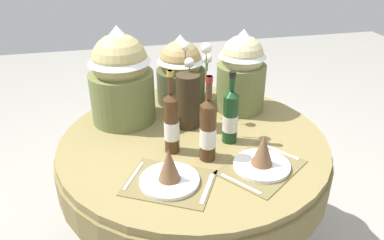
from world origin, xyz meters
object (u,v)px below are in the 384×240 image
(wine_bottle_right, at_px, (208,129))
(gift_tub_back_left, at_px, (121,72))
(place_setting_left, at_px, (169,173))
(flower_vase, at_px, (189,97))
(wine_bottle_left, at_px, (172,123))
(place_setting_right, at_px, (262,158))
(gift_tub_back_centre, at_px, (181,67))
(wine_bottle_centre, at_px, (231,116))
(gift_tub_back_right, at_px, (242,68))
(dining_table, at_px, (193,160))

(wine_bottle_right, bearing_deg, gift_tub_back_left, 126.05)
(place_setting_left, xyz_separation_m, gift_tub_back_left, (-0.14, 0.59, 0.21))
(place_setting_left, distance_m, flower_vase, 0.49)
(gift_tub_back_left, bearing_deg, wine_bottle_left, -62.06)
(flower_vase, bearing_deg, place_setting_right, -62.84)
(wine_bottle_right, relative_size, gift_tub_back_centre, 1.00)
(wine_bottle_centre, distance_m, gift_tub_back_right, 0.37)
(dining_table, xyz_separation_m, gift_tub_back_right, (0.32, 0.26, 0.37))
(dining_table, bearing_deg, wine_bottle_left, -142.30)
(flower_vase, relative_size, wine_bottle_centre, 1.31)
(flower_vase, height_order, gift_tub_back_left, gift_tub_back_left)
(gift_tub_back_right, bearing_deg, dining_table, -141.00)
(wine_bottle_right, bearing_deg, dining_table, 96.41)
(place_setting_right, relative_size, wine_bottle_centre, 1.23)
(place_setting_right, bearing_deg, flower_vase, 117.16)
(place_setting_left, height_order, wine_bottle_left, wine_bottle_left)
(place_setting_right, distance_m, wine_bottle_right, 0.26)
(gift_tub_back_centre, bearing_deg, gift_tub_back_right, -29.66)
(wine_bottle_centre, bearing_deg, wine_bottle_left, -174.34)
(place_setting_right, bearing_deg, place_setting_left, -177.28)
(place_setting_right, distance_m, wine_bottle_centre, 0.26)
(wine_bottle_centre, bearing_deg, gift_tub_back_left, 144.72)
(dining_table, xyz_separation_m, place_setting_right, (0.23, -0.30, 0.18))
(place_setting_right, xyz_separation_m, gift_tub_back_right, (0.09, 0.56, 0.19))
(dining_table, height_order, gift_tub_back_left, gift_tub_back_left)
(place_setting_right, height_order, wine_bottle_centre, wine_bottle_centre)
(dining_table, relative_size, wine_bottle_left, 3.36)
(wine_bottle_left, height_order, gift_tub_back_right, gift_tub_back_right)
(wine_bottle_centre, xyz_separation_m, wine_bottle_right, (-0.14, -0.12, 0.01))
(dining_table, relative_size, wine_bottle_right, 3.37)
(flower_vase, height_order, wine_bottle_right, flower_vase)
(place_setting_left, relative_size, flower_vase, 0.92)
(place_setting_left, relative_size, wine_bottle_left, 1.09)
(flower_vase, xyz_separation_m, wine_bottle_centre, (0.15, -0.19, -0.03))
(place_setting_right, xyz_separation_m, gift_tub_back_centre, (-0.20, 0.73, 0.16))
(place_setting_left, xyz_separation_m, place_setting_right, (0.40, 0.02, 0.00))
(gift_tub_back_left, height_order, gift_tub_back_centre, gift_tub_back_left)
(place_setting_left, distance_m, wine_bottle_centre, 0.43)
(flower_vase, bearing_deg, dining_table, -93.16)
(dining_table, relative_size, place_setting_left, 3.09)
(gift_tub_back_right, bearing_deg, gift_tub_back_centre, 150.34)
(flower_vase, distance_m, gift_tub_back_left, 0.36)
(place_setting_right, bearing_deg, wine_bottle_centre, 105.58)
(place_setting_right, distance_m, gift_tub_back_right, 0.60)
(place_setting_right, relative_size, gift_tub_back_left, 0.87)
(dining_table, height_order, wine_bottle_right, wine_bottle_right)
(gift_tub_back_right, bearing_deg, place_setting_left, -130.11)
(wine_bottle_right, bearing_deg, place_setting_right, -29.71)
(flower_vase, height_order, wine_bottle_left, flower_vase)
(flower_vase, height_order, gift_tub_back_centre, flower_vase)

